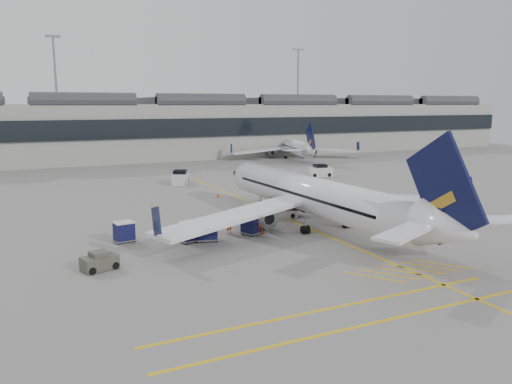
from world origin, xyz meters
name	(u,v)px	position (x,y,z in m)	size (l,w,h in m)	color
ground	(232,261)	(0.00, 0.00, 0.00)	(220.00, 220.00, 0.00)	gray
terminal	(91,129)	(0.00, 71.93, 6.14)	(200.00, 20.45, 12.40)	#9E9E99
light_masts	(73,88)	(-1.67, 86.00, 14.49)	(113.00, 0.60, 25.45)	slate
apron_markings	(287,219)	(10.00, 10.00, 0.01)	(0.25, 60.00, 0.01)	gold
airliner_main	(317,197)	(10.85, 6.07, 2.76)	(32.33, 35.35, 9.39)	white
airliner_far	(293,147)	(38.15, 58.59, 2.33)	(26.51, 29.31, 7.94)	white
belt_loader	(276,211)	(9.46, 11.26, 0.56)	(4.81, 2.65, 1.90)	beige
baggage_cart_a	(253,223)	(4.52, 6.22, 0.99)	(2.21, 2.06, 1.86)	gray
baggage_cart_b	(207,229)	(0.28, 5.87, 0.96)	(2.01, 1.80, 1.79)	gray
baggage_cart_c	(124,231)	(-5.95, 8.40, 0.90)	(1.77, 1.53, 1.68)	gray
baggage_cart_d	(189,231)	(-1.15, 6.18, 0.90)	(1.85, 1.63, 1.68)	gray
ramp_agent_a	(229,223)	(2.76, 7.17, 0.96)	(0.70, 0.46, 1.93)	#FA5E0D
ramp_agent_b	(258,223)	(4.87, 5.83, 0.99)	(0.97, 0.75, 1.99)	#DC450B
pushback_tug	(100,262)	(-8.78, 2.12, 0.57)	(2.59, 2.00, 1.28)	#4A4B40
safety_cone_nose	(218,195)	(8.02, 23.64, 0.26)	(0.38, 0.38, 0.53)	#F24C0A
safety_cone_engine	(367,219)	(16.25, 5.70, 0.26)	(0.38, 0.38, 0.52)	#F24C0A
service_van_mid	(180,178)	(6.95, 35.40, 0.86)	(3.32, 4.20, 1.93)	silver
service_van_right	(320,171)	(28.66, 33.30, 0.83)	(3.90, 2.45, 1.86)	silver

